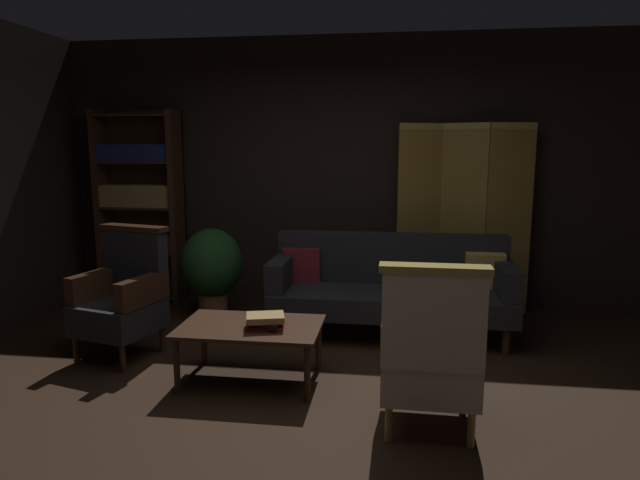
# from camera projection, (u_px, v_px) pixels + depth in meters

# --- Properties ---
(ground_plane) EXTENTS (10.00, 10.00, 0.00)m
(ground_plane) POSITION_uv_depth(u_px,v_px,m) (304.00, 400.00, 3.69)
(ground_plane) COLOR black
(back_wall) EXTENTS (7.20, 0.10, 2.80)m
(back_wall) POSITION_uv_depth(u_px,v_px,m) (341.00, 173.00, 5.84)
(back_wall) COLOR black
(back_wall) RESTS_ON ground_plane
(folding_screen) EXTENTS (1.32, 0.21, 1.90)m
(folding_screen) POSITION_uv_depth(u_px,v_px,m) (463.00, 216.00, 5.51)
(folding_screen) COLOR olive
(folding_screen) RESTS_ON ground_plane
(bookshelf) EXTENTS (0.90, 0.32, 2.05)m
(bookshelf) POSITION_uv_depth(u_px,v_px,m) (140.00, 203.00, 5.94)
(bookshelf) COLOR #382114
(bookshelf) RESTS_ON ground_plane
(velvet_couch) EXTENTS (2.12, 0.78, 0.88)m
(velvet_couch) POSITION_uv_depth(u_px,v_px,m) (390.00, 284.00, 4.95)
(velvet_couch) COLOR #382114
(velvet_couch) RESTS_ON ground_plane
(coffee_table) EXTENTS (1.00, 0.64, 0.42)m
(coffee_table) POSITION_uv_depth(u_px,v_px,m) (251.00, 331.00, 3.92)
(coffee_table) COLOR #382114
(coffee_table) RESTS_ON ground_plane
(armchair_gilt_accent) EXTENTS (0.60, 0.58, 1.04)m
(armchair_gilt_accent) POSITION_uv_depth(u_px,v_px,m) (430.00, 351.00, 3.22)
(armchair_gilt_accent) COLOR tan
(armchair_gilt_accent) RESTS_ON ground_plane
(armchair_wing_left) EXTENTS (0.71, 0.70, 1.04)m
(armchair_wing_left) POSITION_uv_depth(u_px,v_px,m) (123.00, 296.00, 4.41)
(armchair_wing_left) COLOR #382114
(armchair_wing_left) RESTS_ON ground_plane
(potted_plant) EXTENTS (0.59, 0.59, 0.89)m
(potted_plant) POSITION_uv_depth(u_px,v_px,m) (212.00, 266.00, 5.39)
(potted_plant) COLOR brown
(potted_plant) RESTS_ON ground_plane
(book_red_leather) EXTENTS (0.27, 0.19, 0.03)m
(book_red_leather) POSITION_uv_depth(u_px,v_px,m) (265.00, 326.00, 3.84)
(book_red_leather) COLOR maroon
(book_red_leather) RESTS_ON coffee_table
(book_black_cloth) EXTENTS (0.25, 0.20, 0.03)m
(book_black_cloth) POSITION_uv_depth(u_px,v_px,m) (265.00, 323.00, 3.84)
(book_black_cloth) COLOR black
(book_black_cloth) RESTS_ON book_red_leather
(book_tan_leather) EXTENTS (0.30, 0.26, 0.04)m
(book_tan_leather) POSITION_uv_depth(u_px,v_px,m) (265.00, 318.00, 3.83)
(book_tan_leather) COLOR #9E7A47
(book_tan_leather) RESTS_ON book_black_cloth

